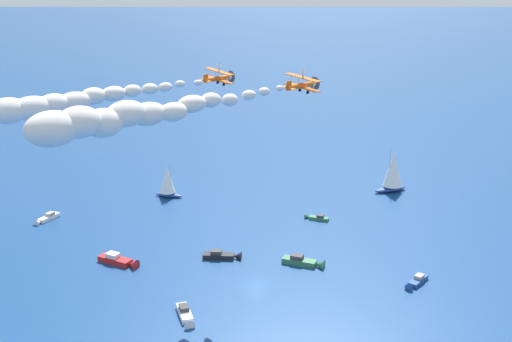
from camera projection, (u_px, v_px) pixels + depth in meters
ground_plane at (256, 284)px, 124.25m from camera, size 2000.00×2000.00×0.00m
motorboat_far_stbd at (305, 262)px, 131.87m from camera, size 8.97×3.20×2.55m
motorboat_inshore at (316, 218)px, 155.81m from camera, size 6.01×2.06×1.71m
motorboat_offshore at (120, 261)px, 132.24m from camera, size 9.26×2.46×2.68m
sailboat_trailing at (393, 172)px, 173.87m from camera, size 8.38×9.03×12.44m
motorboat_mid_cluster at (224, 256)px, 134.85m from camera, size 8.32×5.20×2.37m
motorboat_outer_ring_a at (46, 219)px, 155.02m from camera, size 1.93×7.16×2.07m
motorboat_outer_ring_c at (416, 282)px, 123.75m from camera, size 3.12×7.05×1.98m
sailboat_outer_ring_e at (167, 181)px, 170.04m from camera, size 7.85×4.93×9.78m
motorboat_outer_ring_f at (186, 316)px, 111.75m from camera, size 6.73×6.79×2.21m
biplane_lead at (219, 78)px, 119.96m from camera, size 7.31×7.09×3.62m
wingwalker_lead at (219, 66)px, 119.20m from camera, size 1.44×0.61×1.53m
smoke_trail_lead at (40, 106)px, 97.48m from camera, size 19.17×41.51×4.56m
biplane_wingman at (302, 85)px, 105.07m from camera, size 7.31×7.09×3.62m
wingwalker_wingman at (303, 72)px, 104.29m from camera, size 0.90×0.41×1.77m
smoke_trail_wingman at (114, 118)px, 82.65m from camera, size 18.17×40.98×4.95m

